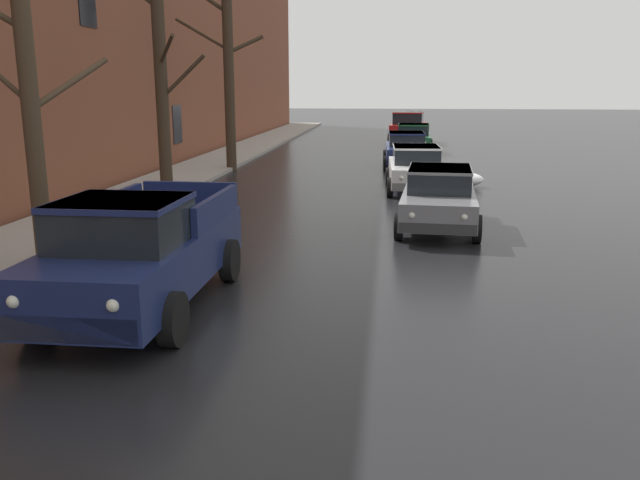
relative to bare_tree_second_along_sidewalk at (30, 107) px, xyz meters
The scene contains 11 objects.
left_sidewalk_slab 7.47m from the bare_tree_second_along_sidewalk, 99.94° to the left, with size 2.61×80.00×0.13m, color gray.
snow_bank_along_left_kerb 13.83m from the bare_tree_second_along_sidewalk, 51.72° to the left, with size 1.79×1.06×0.67m.
bare_tree_second_along_sidewalk is the anchor object (origin of this frame).
bare_tree_mid_block 6.71m from the bare_tree_second_along_sidewalk, 89.62° to the left, with size 3.05×1.28×6.77m.
bare_tree_far_down_block 14.39m from the bare_tree_second_along_sidewalk, 90.03° to the left, with size 3.49×0.87×7.16m.
pickup_truck_darkblue_approaching_near_lane 4.02m from the bare_tree_second_along_sidewalk, 38.46° to the right, with size 2.10×4.93×1.76m.
sedan_grey_parked_kerbside_close 8.78m from the bare_tree_second_along_sidewalk, 28.55° to the left, with size 2.06×4.08×1.42m.
sedan_white_parked_kerbside_mid 12.24m from the bare_tree_second_along_sidewalk, 53.71° to the left, with size 1.92×3.98×1.42m.
sedan_darkblue_parked_far_down_block 17.60m from the bare_tree_second_along_sidewalk, 66.59° to the left, with size 1.91×4.29×1.42m.
sedan_green_queued_behind_truck 23.45m from the bare_tree_second_along_sidewalk, 71.48° to the left, with size 2.06×4.02×1.42m.
suv_red_at_far_intersection 28.81m from the bare_tree_second_along_sidewalk, 75.33° to the left, with size 2.37×4.40×1.82m.
Camera 1 is at (1.69, 0.05, 3.25)m, focal length 36.76 mm.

